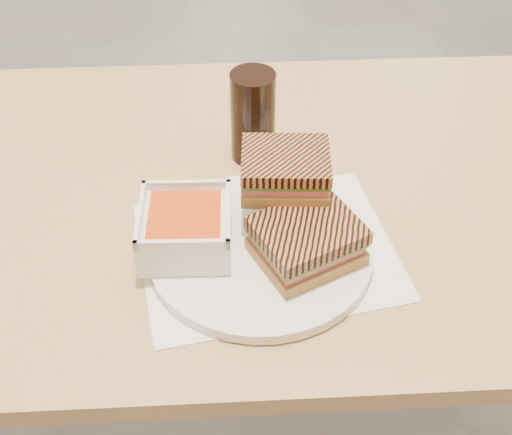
{
  "coord_description": "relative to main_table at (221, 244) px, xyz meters",
  "views": [
    {
      "loc": [
        -0.07,
        -2.6,
        1.39
      ],
      "look_at": [
        0.01,
        -2.0,
        0.82
      ],
      "focal_mm": 47.75,
      "sensor_mm": 36.0,
      "label": 1
    }
  ],
  "objects": [
    {
      "name": "soup_bowl",
      "position": [
        -0.05,
        -0.12,
        0.16
      ],
      "size": [
        0.13,
        0.13,
        0.06
      ],
      "color": "white",
      "rests_on": "plate"
    },
    {
      "name": "main_table",
      "position": [
        0.0,
        0.0,
        0.0
      ],
      "size": [
        1.25,
        0.79,
        0.75
      ],
      "color": "tan",
      "rests_on": "ground"
    },
    {
      "name": "cola_glass",
      "position": [
        0.06,
        0.07,
        0.18
      ],
      "size": [
        0.07,
        0.07,
        0.14
      ],
      "color": "black",
      "rests_on": "main_table"
    },
    {
      "name": "panini_lower",
      "position": [
        0.1,
        -0.16,
        0.16
      ],
      "size": [
        0.15,
        0.14,
        0.05
      ],
      "color": "#A57842",
      "rests_on": "plate"
    },
    {
      "name": "plate",
      "position": [
        0.04,
        -0.14,
        0.12
      ],
      "size": [
        0.29,
        0.29,
        0.02
      ],
      "color": "white",
      "rests_on": "tray_liner"
    },
    {
      "name": "tray_liner",
      "position": [
        0.05,
        -0.13,
        0.11
      ],
      "size": [
        0.35,
        0.28,
        0.0
      ],
      "color": "white",
      "rests_on": "main_table"
    },
    {
      "name": "panini_upper",
      "position": [
        0.08,
        -0.08,
        0.21
      ],
      "size": [
        0.12,
        0.11,
        0.05
      ],
      "color": "#A57842",
      "rests_on": "panini_lower"
    }
  ]
}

